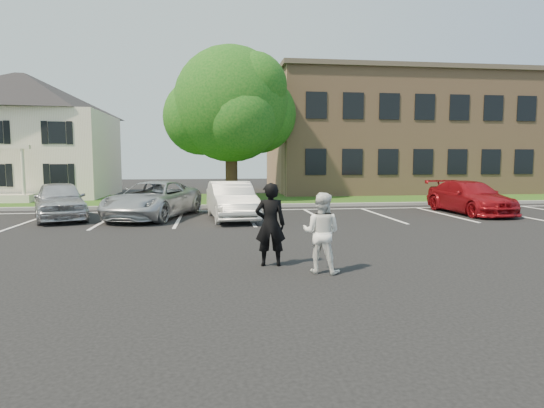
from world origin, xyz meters
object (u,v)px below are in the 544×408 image
Objects in this scene: car_red_compact at (470,197)px; man_white_shirt at (321,233)px; tree at (232,107)px; car_white_sedan at (231,200)px; man_black_suit at (270,224)px; car_silver_minivan at (153,200)px; house at (24,135)px; car_silver_west at (60,200)px; office_building at (422,135)px.

man_white_shirt is at bearing -136.61° from car_red_compact.
tree reaches higher than car_white_sedan.
man_black_suit is 9.53m from car_silver_minivan.
man_black_suit is at bearing -57.80° from house.
car_silver_west reaches higher than car_white_sedan.
house reaches higher than car_silver_west.
house is at bearing 147.46° from car_silver_minivan.
office_building reaches higher than car_silver_minivan.
man_white_shirt is 8.90m from car_white_sedan.
car_silver_west is 0.91× the size of car_red_compact.
man_black_suit reaches higher than car_silver_west.
car_red_compact is (22.69, -11.73, -3.13)m from house.
tree reaches higher than car_silver_west.
office_building is 5.05× the size of car_silver_west.
office_building reaches higher than man_white_shirt.
house is at bearing 95.08° from car_silver_west.
car_silver_minivan is 3.21m from car_white_sedan.
house reaches higher than car_red_compact.
man_white_shirt is at bearing -45.19° from car_silver_minivan.
office_building is at bearing 69.73° from car_red_compact.
man_white_shirt is 0.35× the size of car_red_compact.
car_white_sedan is at bearing -179.87° from car_red_compact.
car_white_sedan is (-14.74, -14.29, -3.42)m from office_building.
car_silver_west reaches higher than car_red_compact.
car_silver_minivan is at bearing 176.22° from car_red_compact.
house reaches higher than man_white_shirt.
car_silver_minivan is (-17.85, -13.53, -3.42)m from office_building.
car_silver_west is 0.84× the size of car_silver_minivan.
car_white_sedan is (-0.52, 8.04, -0.19)m from man_black_suit.
car_red_compact is at bearing -39.58° from tree.
tree is at bearing 80.97° from car_white_sedan.
car_white_sedan is (6.71, -0.83, -0.01)m from car_silver_west.
office_building is 15.34m from tree.
man_white_shirt is at bearing -56.80° from house.
office_building is at bearing 4.28° from house.
car_silver_west is (-7.23, 8.87, -0.17)m from man_black_suit.
car_red_compact is (10.42, 0.54, -0.04)m from car_white_sedan.
office_building is 4.62× the size of car_red_compact.
car_silver_west is 6.76m from car_white_sedan.
man_white_shirt is 0.32× the size of car_silver_minivan.
man_black_suit is at bearing -48.58° from car_silver_minivan.
car_silver_minivan is 1.09× the size of car_red_compact.
office_building is at bearing 21.14° from tree.
man_black_suit is at bearing -9.48° from man_white_shirt.
tree is 17.38m from man_black_suit.
house is 5.55× the size of man_black_suit.
tree reaches higher than man_black_suit.
car_white_sedan is at bearing -135.88° from office_building.
car_red_compact is at bearing -134.53° from man_black_suit.
office_building is at bearing 11.30° from car_silver_west.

